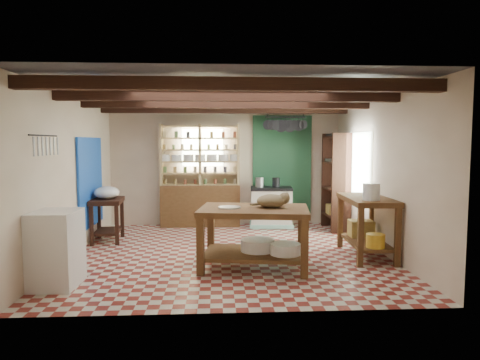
{
  "coord_description": "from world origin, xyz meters",
  "views": [
    {
      "loc": [
        -0.21,
        -6.9,
        1.81
      ],
      "look_at": [
        0.2,
        0.3,
        1.18
      ],
      "focal_mm": 32.0,
      "sensor_mm": 36.0,
      "label": 1
    }
  ],
  "objects": [
    {
      "name": "green_wall_patch",
      "position": [
        1.25,
        2.47,
        1.25
      ],
      "size": [
        1.3,
        0.04,
        2.3
      ],
      "primitive_type": "cube",
      "color": "#1D492D",
      "rests_on": "wall_back"
    },
    {
      "name": "cat",
      "position": [
        0.59,
        -0.83,
        0.97
      ],
      "size": [
        0.44,
        0.34,
        0.19
      ],
      "primitive_type": "ellipsoid",
      "rotation": [
        0.0,
        0.0,
        0.03
      ],
      "color": "#917B54",
      "rests_on": "work_table"
    },
    {
      "name": "wall_right",
      "position": [
        2.5,
        0.0,
        1.3
      ],
      "size": [
        0.04,
        5.0,
        2.6
      ],
      "primitive_type": "cube",
      "color": "beige",
      "rests_on": "floor"
    },
    {
      "name": "yellow_tub",
      "position": [
        2.16,
        -0.78,
        0.35
      ],
      "size": [
        0.29,
        0.29,
        0.2
      ],
      "primitive_type": "cylinder",
      "rotation": [
        0.0,
        0.0,
        -0.05
      ],
      "color": "gold",
      "rests_on": "right_counter"
    },
    {
      "name": "ceiling_beams",
      "position": [
        0.0,
        0.0,
        2.48
      ],
      "size": [
        5.0,
        3.8,
        0.15
      ],
      "primitive_type": "cube",
      "color": "#331B11",
      "rests_on": "ceiling"
    },
    {
      "name": "steel_tray",
      "position": [
        -0.02,
        -0.84,
        0.88
      ],
      "size": [
        0.37,
        0.37,
        0.02
      ],
      "primitive_type": "cylinder",
      "rotation": [
        0.0,
        0.0,
        -0.15
      ],
      "color": "#9FA0A7",
      "rests_on": "work_table"
    },
    {
      "name": "white_cabinet",
      "position": [
        -2.22,
        -1.51,
        0.48
      ],
      "size": [
        0.55,
        0.66,
        0.96
      ],
      "primitive_type": "cube",
      "rotation": [
        0.0,
        0.0,
        -0.03
      ],
      "color": "white",
      "rests_on": "floor"
    },
    {
      "name": "prep_table",
      "position": [
        -2.2,
        0.95,
        0.39
      ],
      "size": [
        0.59,
        0.82,
        0.79
      ],
      "primitive_type": "cube",
      "rotation": [
        0.0,
        0.0,
        0.08
      ],
      "color": "#331B11",
      "rests_on": "floor"
    },
    {
      "name": "wicker_basket",
      "position": [
        2.19,
        -0.03,
        0.39
      ],
      "size": [
        0.4,
        0.32,
        0.27
      ],
      "primitive_type": "cube",
      "rotation": [
        0.0,
        0.0,
        -0.05
      ],
      "color": "#B19347",
      "rests_on": "right_counter"
    },
    {
      "name": "kettle_left",
      "position": [
        0.72,
        2.17,
        0.96
      ],
      "size": [
        0.19,
        0.19,
        0.2
      ],
      "primitive_type": "cylinder",
      "rotation": [
        0.0,
        0.0,
        -0.07
      ],
      "color": "#9FA0A7",
      "rests_on": "stove"
    },
    {
      "name": "window_right",
      "position": [
        2.48,
        1.0,
        1.4
      ],
      "size": [
        0.02,
        1.3,
        1.2
      ],
      "primitive_type": "cube",
      "color": "silver",
      "rests_on": "wall_right"
    },
    {
      "name": "blue_wall_patch",
      "position": [
        -2.47,
        0.9,
        1.1
      ],
      "size": [
        0.04,
        1.4,
        1.6
      ],
      "primitive_type": "cube",
      "color": "blue",
      "rests_on": "wall_left"
    },
    {
      "name": "wall_front",
      "position": [
        0.0,
        -2.5,
        1.3
      ],
      "size": [
        5.0,
        0.04,
        2.6
      ],
      "primitive_type": "cube",
      "color": "beige",
      "rests_on": "floor"
    },
    {
      "name": "enamel_bowl",
      "position": [
        -2.2,
        0.95,
        0.9
      ],
      "size": [
        0.49,
        0.49,
        0.23
      ],
      "primitive_type": "ellipsoid",
      "rotation": [
        0.0,
        0.0,
        0.08
      ],
      "color": "white",
      "rests_on": "prep_table"
    },
    {
      "name": "stove",
      "position": [
        0.97,
        2.15,
        0.43
      ],
      "size": [
        0.92,
        0.65,
        0.86
      ],
      "primitive_type": "cube",
      "rotation": [
        0.0,
        0.0,
        -0.07
      ],
      "color": "beige",
      "rests_on": "floor"
    },
    {
      "name": "kettle_right",
      "position": [
        1.07,
        2.14,
        0.96
      ],
      "size": [
        0.17,
        0.17,
        0.2
      ],
      "primitive_type": "cylinder",
      "rotation": [
        0.0,
        0.0,
        -0.07
      ],
      "color": "black",
      "rests_on": "stove"
    },
    {
      "name": "window_back",
      "position": [
        -0.5,
        2.48,
        1.7
      ],
      "size": [
        0.9,
        0.02,
        0.8
      ],
      "primitive_type": "cube",
      "color": "silver",
      "rests_on": "wall_back"
    },
    {
      "name": "tall_rack",
      "position": [
        2.28,
        1.8,
        1.0
      ],
      "size": [
        0.4,
        0.86,
        2.0
      ],
      "primitive_type": "cube",
      "color": "#331B11",
      "rests_on": "floor"
    },
    {
      "name": "ceiling",
      "position": [
        0.0,
        0.0,
        2.6
      ],
      "size": [
        5.0,
        5.0,
        0.02
      ],
      "primitive_type": "cube",
      "color": "#4B4A50",
      "rests_on": "wall_back"
    },
    {
      "name": "white_bucket",
      "position": [
        2.11,
        -0.67,
        1.08
      ],
      "size": [
        0.26,
        0.26,
        0.25
      ],
      "primitive_type": "cylinder",
      "rotation": [
        0.0,
        0.0,
        -0.05
      ],
      "color": "white",
      "rests_on": "right_counter"
    },
    {
      "name": "shelving_unit",
      "position": [
        -0.55,
        2.31,
        1.1
      ],
      "size": [
        1.7,
        0.34,
        2.2
      ],
      "primitive_type": "cube",
      "color": "tan",
      "rests_on": "floor"
    },
    {
      "name": "pot_rack",
      "position": [
        1.25,
        2.05,
        2.18
      ],
      "size": [
        0.86,
        0.12,
        0.36
      ],
      "primitive_type": "cube",
      "color": "black",
      "rests_on": "ceiling"
    },
    {
      "name": "work_table",
      "position": [
        0.34,
        -0.85,
        0.44
      ],
      "size": [
        1.68,
        1.25,
        0.87
      ],
      "primitive_type": "cube",
      "rotation": [
        0.0,
        0.0,
        -0.15
      ],
      "color": "brown",
      "rests_on": "floor"
    },
    {
      "name": "utensil_rail",
      "position": [
        -2.44,
        -1.2,
        1.78
      ],
      "size": [
        0.06,
        0.9,
        0.28
      ],
      "primitive_type": "cube",
      "color": "black",
      "rests_on": "wall_left"
    },
    {
      "name": "basin_large",
      "position": [
        0.39,
        -0.8,
        0.32
      ],
      "size": [
        0.56,
        0.56,
        0.17
      ],
      "primitive_type": "cylinder",
      "rotation": [
        0.0,
        0.0,
        -0.15
      ],
      "color": "white",
      "rests_on": "work_table"
    },
    {
      "name": "wall_back",
      "position": [
        0.0,
        2.5,
        1.3
      ],
      "size": [
        5.0,
        0.04,
        2.6
      ],
      "primitive_type": "cube",
      "color": "beige",
      "rests_on": "floor"
    },
    {
      "name": "wall_left",
      "position": [
        -2.5,
        0.0,
        1.3
      ],
      "size": [
        0.04,
        5.0,
        2.6
      ],
      "primitive_type": "cube",
      "color": "beige",
      "rests_on": "floor"
    },
    {
      "name": "floor",
      "position": [
        0.0,
        0.0,
        -0.01
      ],
      "size": [
        5.0,
        5.0,
        0.02
      ],
      "primitive_type": "cube",
      "color": "maroon",
      "rests_on": "ground"
    },
    {
      "name": "basin_small",
      "position": [
        0.77,
        -1.01,
        0.31
      ],
      "size": [
        0.5,
        0.5,
        0.15
      ],
      "primitive_type": "cylinder",
      "rotation": [
        0.0,
        0.0,
        -0.15
      ],
      "color": "white",
      "rests_on": "work_table"
    },
    {
      "name": "right_counter",
      "position": [
        2.18,
        -0.33,
        0.47
      ],
      "size": [
        0.73,
        1.36,
        0.95
      ],
      "primitive_type": "cube",
      "rotation": [
        0.0,
        0.0,
        -0.05
      ],
      "color": "brown",
      "rests_on": "floor"
    }
  ]
}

